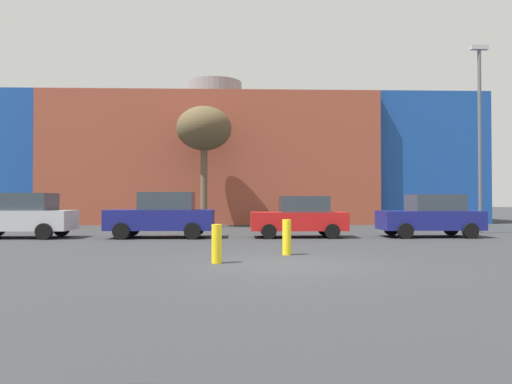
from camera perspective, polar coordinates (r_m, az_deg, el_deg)
The scene contains 10 objects.
ground_plane at distance 11.34m, azimuth 3.51°, elevation -8.52°, with size 200.00×200.00×0.00m, color #2D3033.
building_backdrop at distance 36.24m, azimuth -4.87°, elevation 3.31°, with size 35.64×13.30×10.29m.
parked_car_0 at distance 21.33m, azimuth -25.88°, elevation -2.52°, with size 4.10×2.01×1.78m.
parked_car_1 at distance 19.73m, azimuth -10.94°, elevation -2.68°, with size 4.19×2.06×1.82m.
parked_car_2 at distance 19.63m, azimuth 5.15°, elevation -2.94°, with size 3.82×1.88×1.66m.
parked_car_3 at distance 20.97m, azimuth 19.85°, elevation -2.66°, with size 3.99×1.96×1.73m.
bare_tree_0 at distance 27.66m, azimuth -6.13°, elevation 7.26°, with size 3.11×3.11×6.80m.
bollard_yellow_0 at distance 11.55m, azimuth -4.65°, elevation -6.09°, with size 0.24×0.24×0.92m, color yellow.
bollard_yellow_1 at distance 13.28m, azimuth 3.64°, elevation -5.33°, with size 0.24×0.24×0.96m, color yellow.
street_lamp at distance 24.39m, azimuth 24.82°, elevation 6.92°, with size 0.80×0.24×8.55m.
Camera 1 is at (-1.05, -11.19, 1.48)m, focal length 34.02 mm.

